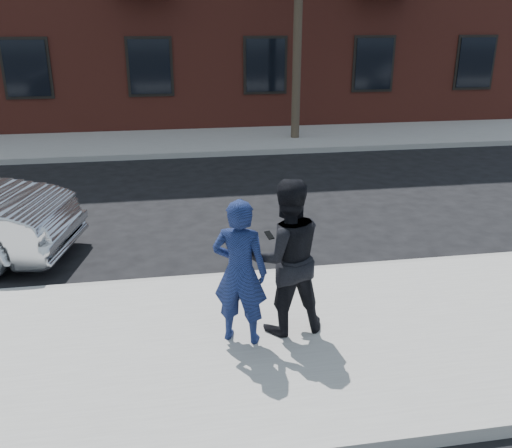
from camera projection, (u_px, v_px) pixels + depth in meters
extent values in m
plane|color=black|center=(136.00, 351.00, 6.27)|extent=(100.00, 100.00, 0.00)
cube|color=#999691|center=(135.00, 358.00, 6.02)|extent=(50.00, 3.50, 0.15)
cube|color=#999691|center=(140.00, 285.00, 7.68)|extent=(50.00, 0.10, 0.15)
cube|color=#999691|center=(150.00, 143.00, 16.64)|extent=(50.00, 3.50, 0.15)
cube|color=#999691|center=(149.00, 156.00, 14.97)|extent=(50.00, 0.10, 0.15)
cube|color=black|center=(265.00, 65.00, 18.05)|extent=(1.30, 0.06, 1.70)
cube|color=black|center=(476.00, 63.00, 19.23)|extent=(1.30, 0.06, 1.70)
cylinder|color=#362B20|center=(297.00, 68.00, 16.34)|extent=(0.26, 0.26, 4.20)
imported|color=navy|center=(240.00, 272.00, 5.95)|extent=(0.72, 0.60, 1.69)
cube|color=black|center=(240.00, 223.00, 5.99)|extent=(0.11, 0.14, 0.08)
imported|color=black|center=(286.00, 257.00, 6.14)|extent=(0.96, 0.78, 1.85)
cube|color=black|center=(269.00, 235.00, 6.19)|extent=(0.10, 0.15, 0.06)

